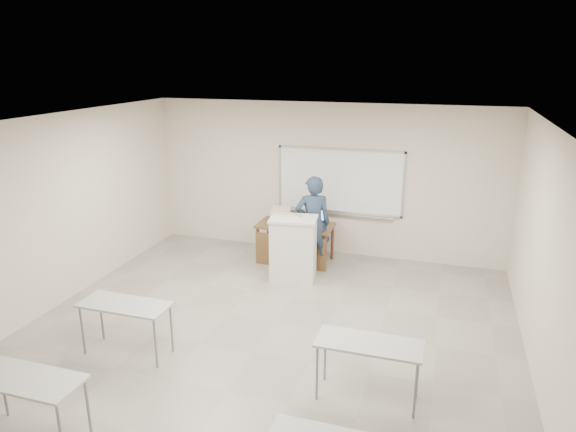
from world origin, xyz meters
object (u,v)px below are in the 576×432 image
(presenter, at_px, (313,224))
(mouse, at_px, (303,228))
(whiteboard, at_px, (340,182))
(podium, at_px, (293,248))
(laptop, at_px, (318,221))
(crt_monitor, at_px, (281,217))
(keyboard, at_px, (287,215))
(instructor_desk, at_px, (294,236))

(presenter, bearing_deg, mouse, -45.02)
(whiteboard, height_order, mouse, whiteboard)
(podium, relative_size, laptop, 3.23)
(whiteboard, distance_m, laptop, 0.89)
(crt_monitor, bearing_deg, laptop, 11.79)
(whiteboard, bearing_deg, presenter, -106.27)
(mouse, bearing_deg, presenter, -21.93)
(crt_monitor, height_order, presenter, presenter)
(crt_monitor, relative_size, keyboard, 0.83)
(whiteboard, distance_m, presenter, 1.16)
(whiteboard, height_order, crt_monitor, whiteboard)
(whiteboard, height_order, keyboard, whiteboard)
(laptop, height_order, presenter, presenter)
(keyboard, bearing_deg, whiteboard, 63.30)
(whiteboard, distance_m, keyboard, 1.57)
(laptop, relative_size, keyboard, 0.70)
(instructor_desk, bearing_deg, podium, -73.50)
(laptop, xyz_separation_m, mouse, (-0.20, -0.36, -0.04))
(laptop, bearing_deg, presenter, -98.05)
(instructor_desk, distance_m, keyboard, 0.86)
(keyboard, bearing_deg, mouse, 72.31)
(mouse, bearing_deg, keyboard, -105.34)
(podium, height_order, laptop, podium)
(keyboard, bearing_deg, presenter, 47.58)
(instructor_desk, distance_m, podium, 0.72)
(crt_monitor, bearing_deg, presenter, -25.69)
(laptop, bearing_deg, whiteboard, 48.98)
(keyboard, bearing_deg, podium, -29.67)
(instructor_desk, relative_size, crt_monitor, 3.47)
(whiteboard, bearing_deg, crt_monitor, -140.16)
(mouse, height_order, presenter, presenter)
(instructor_desk, distance_m, laptop, 0.55)
(keyboard, distance_m, presenter, 0.62)
(podium, xyz_separation_m, laptop, (0.20, 0.96, 0.24))
(whiteboard, height_order, instructor_desk, whiteboard)
(mouse, bearing_deg, whiteboard, 60.80)
(whiteboard, distance_m, instructor_desk, 1.40)
(podium, bearing_deg, instructor_desk, 98.48)
(crt_monitor, xyz_separation_m, mouse, (0.45, -0.08, -0.15))
(whiteboard, relative_size, presenter, 1.38)
(crt_monitor, distance_m, laptop, 0.72)
(laptop, bearing_deg, instructor_desk, -156.64)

